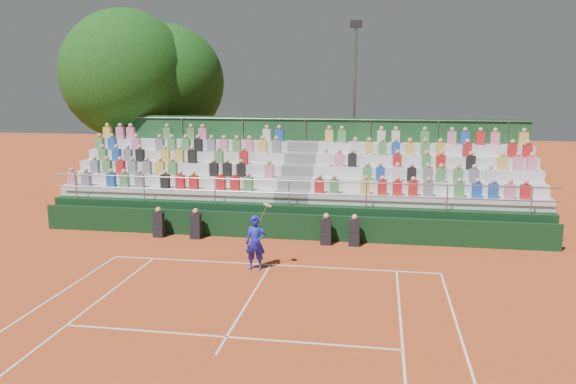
% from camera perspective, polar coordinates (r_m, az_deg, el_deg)
% --- Properties ---
extents(ground, '(90.00, 90.00, 0.00)m').
position_cam_1_polar(ground, '(18.80, -1.75, -7.40)').
color(ground, '#BE4A1F').
rests_on(ground, ground).
extents(courtside_wall, '(20.00, 0.15, 1.00)m').
position_cam_1_polar(courtside_wall, '(21.68, -0.13, -3.52)').
color(courtside_wall, black).
rests_on(courtside_wall, ground).
extents(line_officials, '(8.03, 0.40, 1.19)m').
position_cam_1_polar(line_officials, '(21.46, -3.19, -3.76)').
color(line_officials, black).
rests_on(line_officials, ground).
extents(grandstand, '(20.00, 5.20, 4.40)m').
position_cam_1_polar(grandstand, '(24.67, 1.10, -0.34)').
color(grandstand, black).
rests_on(grandstand, ground).
extents(tennis_player, '(0.86, 0.44, 2.22)m').
position_cam_1_polar(tennis_player, '(18.14, -3.31, -5.15)').
color(tennis_player, '#1820B9').
rests_on(tennis_player, ground).
extents(tree_west, '(6.73, 6.73, 9.74)m').
position_cam_1_polar(tree_west, '(31.09, -16.11, 11.34)').
color(tree_west, '#362113').
rests_on(tree_west, ground).
extents(tree_east, '(6.28, 6.28, 9.14)m').
position_cam_1_polar(tree_east, '(31.91, -12.27, 10.83)').
color(tree_east, '#362113').
rests_on(tree_east, ground).
extents(floodlight_mast, '(0.60, 0.25, 9.05)m').
position_cam_1_polar(floodlight_mast, '(29.56, 6.77, 9.51)').
color(floodlight_mast, gray).
rests_on(floodlight_mast, ground).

